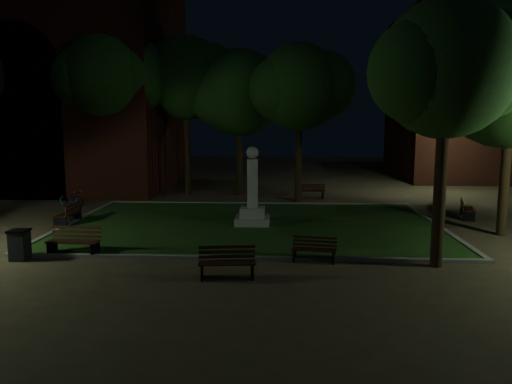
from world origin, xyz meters
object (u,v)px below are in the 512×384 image
bench_west_near (74,242)px  trash_bin (20,245)px  monument (252,203)px  bench_near_left (227,263)px  bench_near_right (314,250)px  bench_left_side (69,215)px  bicycle (71,198)px  bench_far_side (311,192)px  bench_right_side (466,209)px

bench_west_near → trash_bin: bearing=-152.0°
monument → bench_near_left: size_ratio=1.94×
monument → bench_near_right: size_ratio=2.23×
bench_left_side → bicycle: bench_left_side is taller
bench_near_right → bench_far_side: bench_far_side is taller
bench_near_right → trash_bin: size_ratio=1.47×
bench_near_left → bench_left_side: 9.93m
bench_left_side → trash_bin: bearing=7.0°
trash_bin → bicycle: (-2.42, 9.63, -0.09)m
bench_west_near → bench_left_side: 5.05m
monument → bench_left_side: bearing=-178.5°
bench_near_left → bench_near_right: bench_near_left is taller
bench_near_left → bench_near_right: size_ratio=1.15×
bench_left_side → bicycle: (-1.76, 4.39, -0.03)m
monument → bench_far_side: (2.86, 7.27, -0.57)m
bench_near_left → bench_left_side: (-7.35, 6.67, 0.02)m
bench_near_right → bicycle: bicycle is taller
bench_left_side → trash_bin: trash_bin is taller
bicycle → bench_right_side: bearing=-77.3°
bench_west_near → trash_bin: trash_bin is taller
bench_near_right → bicycle: bearing=150.7°
monument → bench_far_side: monument is taller
bench_far_side → bicycle: 12.68m
bench_near_right → bench_near_left: bearing=-136.1°
monument → bench_near_right: (2.21, -5.12, -0.60)m
bench_left_side → bench_near_left: bearing=47.6°
bench_near_left → bench_west_near: bench_west_near is taller
monument → bench_west_near: bearing=-139.3°
monument → bicycle: monument is taller
monument → bicycle: 10.34m
bicycle → bench_near_left: bearing=-121.3°
bench_west_near → bench_far_side: 14.69m
trash_bin → bench_far_side: bearing=52.2°
bench_right_side → bench_far_side: size_ratio=1.07×
bench_near_right → bench_far_side: size_ratio=0.94×
bench_near_left → bench_near_right: (2.54, 1.75, -0.06)m
bench_near_left → bicycle: bearing=122.5°
bench_near_left → trash_bin: 6.85m
bench_right_side → trash_bin: 18.08m
bench_near_right → bench_west_near: bearing=-173.2°
bicycle → bench_left_side: bearing=-139.0°
bench_west_near → bicycle: 9.78m
bench_near_right → bench_left_side: size_ratio=0.87×
bench_near_right → monument: bearing=122.7°
bicycle → monument: bearing=-94.8°
bench_far_side → bicycle: bearing=9.9°
bench_near_right → bench_right_side: bearing=54.0°
bench_near_left → bench_right_side: size_ratio=1.01×
bench_near_right → bicycle: 14.92m
bench_near_right → bench_right_side: 10.17m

